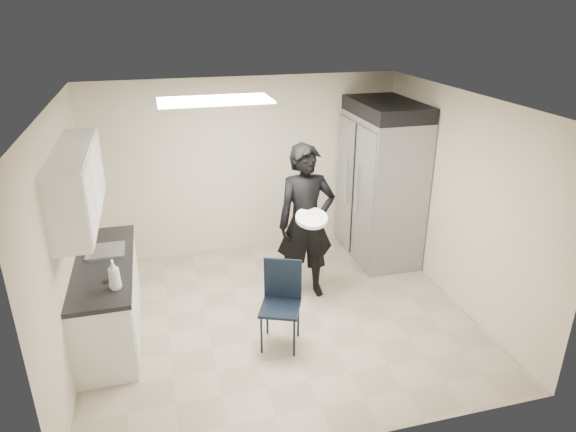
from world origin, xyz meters
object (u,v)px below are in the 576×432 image
object	(u,v)px
folding_chair	(280,308)
lower_counter	(108,300)
commercial_fridge	(381,188)
man_tuxedo	(306,223)

from	to	relation	value
folding_chair	lower_counter	bearing A→B (deg)	-178.68
commercial_fridge	folding_chair	xyz separation A→B (m)	(-1.96, -1.80, -0.58)
commercial_fridge	lower_counter	bearing A→B (deg)	-164.12
lower_counter	folding_chair	xyz separation A→B (m)	(1.82, -0.72, 0.04)
lower_counter	folding_chair	bearing A→B (deg)	-21.64
lower_counter	man_tuxedo	bearing A→B (deg)	6.11
folding_chair	man_tuxedo	world-z (taller)	man_tuxedo
lower_counter	commercial_fridge	xyz separation A→B (m)	(3.78, 1.07, 0.62)
lower_counter	man_tuxedo	distance (m)	2.48
man_tuxedo	commercial_fridge	bearing A→B (deg)	32.04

